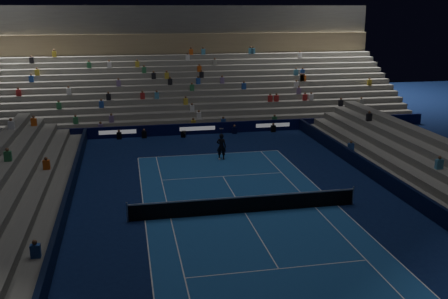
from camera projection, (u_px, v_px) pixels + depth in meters
name	position (u px, v px, depth m)	size (l,w,h in m)	color
ground	(245.00, 213.00, 28.16)	(90.00, 90.00, 0.00)	#0B1844
court_surface	(245.00, 213.00, 28.16)	(10.97, 23.77, 0.01)	#1B4F96
sponsor_barrier_far	(197.00, 129.00, 45.50)	(44.00, 0.25, 1.00)	black
sponsor_barrier_east	(405.00, 193.00, 29.82)	(0.25, 37.00, 1.00)	black
sponsor_barrier_west	(62.00, 218.00, 26.23)	(0.25, 37.00, 1.00)	black
grandstand_main	(184.00, 82.00, 53.61)	(44.00, 15.20, 11.20)	slate
tennis_net	(245.00, 204.00, 28.02)	(12.90, 0.10, 1.10)	#B2B2B7
tennis_player	(221.00, 146.00, 37.84)	(0.72, 0.47, 1.98)	black
broadcast_camera	(184.00, 134.00, 44.50)	(0.51, 0.89, 0.52)	black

